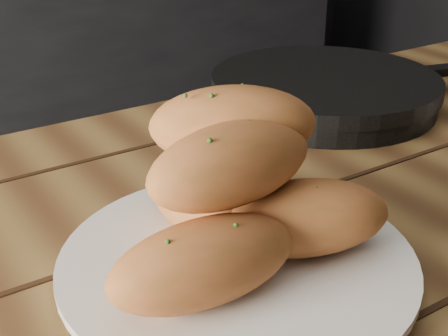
% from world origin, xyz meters
% --- Properties ---
extents(table, '(1.56, 0.86, 0.75)m').
position_xyz_m(table, '(0.15, -0.08, 0.65)').
color(table, brown).
rests_on(table, ground).
extents(plate, '(0.30, 0.30, 0.02)m').
position_xyz_m(plate, '(-0.02, -0.06, 0.76)').
color(plate, white).
rests_on(plate, table).
extents(bread_rolls, '(0.26, 0.21, 0.13)m').
position_xyz_m(bread_rolls, '(-0.02, -0.06, 0.82)').
color(bread_rolls, '#BD6234').
rests_on(bread_rolls, plate).
extents(skillet, '(0.45, 0.32, 0.05)m').
position_xyz_m(skillet, '(0.31, 0.21, 0.77)').
color(skillet, black).
rests_on(skillet, table).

